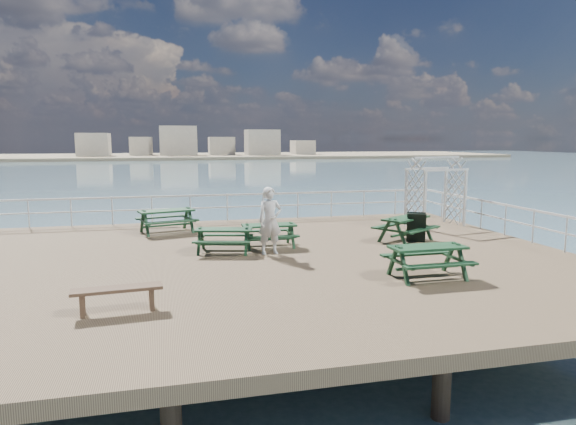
{
  "coord_description": "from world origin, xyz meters",
  "views": [
    {
      "loc": [
        -2.5,
        -13.68,
        3.29
      ],
      "look_at": [
        1.12,
        1.08,
        1.1
      ],
      "focal_mm": 32.0,
      "sensor_mm": 36.0,
      "label": 1
    }
  ],
  "objects_px": {
    "picnic_table_b": "(269,230)",
    "picnic_table_c": "(406,224)",
    "trellis_arbor": "(436,195)",
    "picnic_table_d": "(224,235)",
    "person": "(270,221)",
    "picnic_table_e": "(428,255)",
    "flat_bench_near": "(117,294)",
    "picnic_table_a": "(167,216)"
  },
  "relations": [
    {
      "from": "trellis_arbor",
      "to": "picnic_table_e",
      "type": "bearing_deg",
      "value": -132.8
    },
    {
      "from": "picnic_table_d",
      "to": "picnic_table_e",
      "type": "height_order",
      "value": "picnic_table_e"
    },
    {
      "from": "picnic_table_d",
      "to": "trellis_arbor",
      "type": "height_order",
      "value": "trellis_arbor"
    },
    {
      "from": "picnic_table_c",
      "to": "person",
      "type": "xyz_separation_m",
      "value": [
        -4.66,
        -0.8,
        0.4
      ]
    },
    {
      "from": "flat_bench_near",
      "to": "person",
      "type": "height_order",
      "value": "person"
    },
    {
      "from": "trellis_arbor",
      "to": "picnic_table_b",
      "type": "bearing_deg",
      "value": -173.87
    },
    {
      "from": "trellis_arbor",
      "to": "person",
      "type": "bearing_deg",
      "value": -167.43
    },
    {
      "from": "picnic_table_e",
      "to": "picnic_table_c",
      "type": "bearing_deg",
      "value": 69.35
    },
    {
      "from": "picnic_table_a",
      "to": "picnic_table_d",
      "type": "relative_size",
      "value": 1.17
    },
    {
      "from": "person",
      "to": "picnic_table_d",
      "type": "bearing_deg",
      "value": 149.42
    },
    {
      "from": "picnic_table_e",
      "to": "person",
      "type": "distance_m",
      "value": 4.63
    },
    {
      "from": "picnic_table_c",
      "to": "picnic_table_e",
      "type": "height_order",
      "value": "picnic_table_c"
    },
    {
      "from": "picnic_table_c",
      "to": "picnic_table_b",
      "type": "bearing_deg",
      "value": 146.7
    },
    {
      "from": "picnic_table_d",
      "to": "person",
      "type": "bearing_deg",
      "value": -8.7
    },
    {
      "from": "picnic_table_c",
      "to": "trellis_arbor",
      "type": "relative_size",
      "value": 0.88
    },
    {
      "from": "flat_bench_near",
      "to": "person",
      "type": "bearing_deg",
      "value": 42.5
    },
    {
      "from": "picnic_table_d",
      "to": "person",
      "type": "height_order",
      "value": "person"
    },
    {
      "from": "trellis_arbor",
      "to": "person",
      "type": "height_order",
      "value": "trellis_arbor"
    },
    {
      "from": "person",
      "to": "picnic_table_e",
      "type": "bearing_deg",
      "value": -55.07
    },
    {
      "from": "picnic_table_e",
      "to": "person",
      "type": "relative_size",
      "value": 0.94
    },
    {
      "from": "picnic_table_e",
      "to": "flat_bench_near",
      "type": "bearing_deg",
      "value": -173.92
    },
    {
      "from": "picnic_table_e",
      "to": "person",
      "type": "bearing_deg",
      "value": 131.87
    },
    {
      "from": "person",
      "to": "picnic_table_c",
      "type": "bearing_deg",
      "value": 2.36
    },
    {
      "from": "picnic_table_d",
      "to": "picnic_table_a",
      "type": "bearing_deg",
      "value": 127.88
    },
    {
      "from": "flat_bench_near",
      "to": "person",
      "type": "xyz_separation_m",
      "value": [
        3.86,
        4.21,
        0.6
      ]
    },
    {
      "from": "picnic_table_a",
      "to": "trellis_arbor",
      "type": "height_order",
      "value": "trellis_arbor"
    },
    {
      "from": "picnic_table_b",
      "to": "picnic_table_d",
      "type": "distance_m",
      "value": 1.5
    },
    {
      "from": "flat_bench_near",
      "to": "person",
      "type": "relative_size",
      "value": 0.88
    },
    {
      "from": "picnic_table_d",
      "to": "picnic_table_e",
      "type": "bearing_deg",
      "value": -27.62
    },
    {
      "from": "picnic_table_c",
      "to": "trellis_arbor",
      "type": "xyz_separation_m",
      "value": [
        2.42,
        2.42,
        0.61
      ]
    },
    {
      "from": "picnic_table_c",
      "to": "picnic_table_e",
      "type": "relative_size",
      "value": 1.27
    },
    {
      "from": "picnic_table_b",
      "to": "picnic_table_e",
      "type": "height_order",
      "value": "picnic_table_e"
    },
    {
      "from": "person",
      "to": "trellis_arbor",
      "type": "bearing_deg",
      "value": 17.08
    },
    {
      "from": "picnic_table_d",
      "to": "trellis_arbor",
      "type": "relative_size",
      "value": 0.72
    },
    {
      "from": "picnic_table_b",
      "to": "trellis_arbor",
      "type": "height_order",
      "value": "trellis_arbor"
    },
    {
      "from": "picnic_table_c",
      "to": "picnic_table_e",
      "type": "xyz_separation_m",
      "value": [
        -1.55,
        -4.21,
        -0.0
      ]
    },
    {
      "from": "picnic_table_c",
      "to": "flat_bench_near",
      "type": "relative_size",
      "value": 1.36
    },
    {
      "from": "picnic_table_b",
      "to": "picnic_table_c",
      "type": "xyz_separation_m",
      "value": [
        4.48,
        -0.17,
        0.06
      ]
    },
    {
      "from": "person",
      "to": "picnic_table_b",
      "type": "bearing_deg",
      "value": 72.56
    },
    {
      "from": "picnic_table_b",
      "to": "picnic_table_e",
      "type": "bearing_deg",
      "value": -54.73
    },
    {
      "from": "picnic_table_c",
      "to": "picnic_table_d",
      "type": "bearing_deg",
      "value": 151.37
    },
    {
      "from": "picnic_table_a",
      "to": "person",
      "type": "height_order",
      "value": "person"
    }
  ]
}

